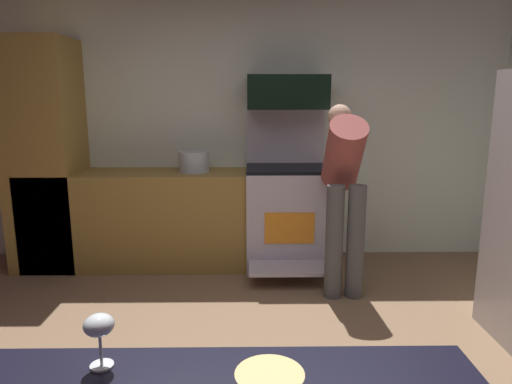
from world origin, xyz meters
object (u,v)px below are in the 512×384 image
at_px(microwave, 287,92).
at_px(mixing_bowl_small, 270,383).
at_px(wine_glass_near, 99,328).
at_px(person_cook, 344,184).
at_px(oven_range, 287,213).
at_px(stock_pot, 194,162).

relative_size(microwave, mixing_bowl_small, 4.53).
bearing_deg(wine_glass_near, microwave, 77.39).
relative_size(person_cook, mixing_bowl_small, 9.35).
relative_size(person_cook, wine_glass_near, 10.63).
bearing_deg(microwave, mixing_bowl_small, -95.16).
xyz_separation_m(oven_range, wine_glass_near, (-0.73, -3.16, 0.50)).
distance_m(oven_range, stock_pot, 1.00).
bearing_deg(stock_pot, wine_glass_near, -87.46).
height_order(wine_glass_near, stock_pot, stock_pot).
xyz_separation_m(mixing_bowl_small, stock_pot, (-0.56, 3.28, 0.07)).
distance_m(wine_glass_near, stock_pot, 3.17).
xyz_separation_m(person_cook, stock_pot, (-1.27, 0.65, 0.09)).
height_order(person_cook, wine_glass_near, person_cook).
xyz_separation_m(person_cook, wine_glass_near, (-1.13, -2.52, 0.10)).
height_order(microwave, person_cook, microwave).
bearing_deg(microwave, stock_pot, -174.73).
xyz_separation_m(microwave, stock_pot, (-0.87, -0.08, -0.63)).
height_order(person_cook, stock_pot, person_cook).
bearing_deg(oven_range, mixing_bowl_small, -95.30).
bearing_deg(person_cook, microwave, 118.84).
bearing_deg(wine_glass_near, mixing_bowl_small, -14.58).
bearing_deg(stock_pot, microwave, 5.27).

